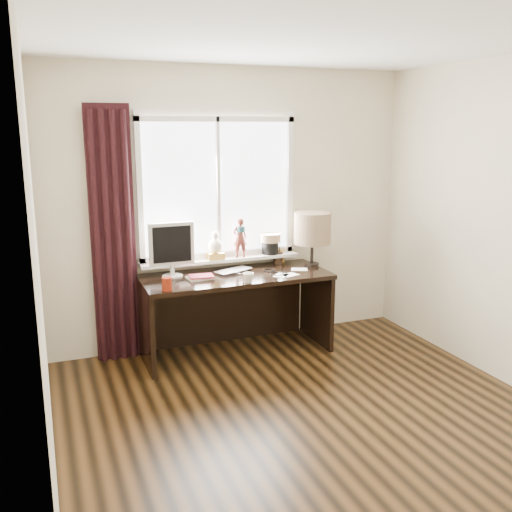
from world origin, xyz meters
name	(u,v)px	position (x,y,z in m)	size (l,w,h in m)	color
floor	(329,437)	(0.00, 0.00, 0.00)	(3.50, 4.00, 0.00)	#462B12
ceiling	(342,31)	(0.00, 0.00, 2.60)	(3.50, 4.00, 0.00)	white
wall_back	(232,208)	(0.00, 2.00, 1.30)	(3.50, 2.60, 0.00)	beige
wall_left	(39,276)	(-1.75, 0.00, 1.30)	(4.00, 2.60, 0.00)	beige
laptop	(234,271)	(-0.09, 1.71, 0.76)	(0.35, 0.23, 0.03)	silver
mug	(248,278)	(-0.09, 1.33, 0.80)	(0.09, 0.09, 0.09)	white
red_cup	(167,284)	(-0.79, 1.36, 0.80)	(0.08, 0.08, 0.11)	maroon
window	(220,210)	(-0.14, 1.95, 1.30)	(1.52, 0.20, 1.40)	white
curtain	(113,238)	(-1.13, 1.91, 1.12)	(0.38, 0.09, 2.25)	black
desk	(232,298)	(-0.10, 1.73, 0.51)	(1.70, 0.70, 0.75)	black
monitor	(172,246)	(-0.65, 1.76, 1.03)	(0.40, 0.18, 0.49)	beige
notebook_stack	(200,277)	(-0.44, 1.60, 0.77)	(0.24, 0.18, 0.03)	beige
brush_holder	(278,257)	(0.43, 1.89, 0.81)	(0.09, 0.09, 0.25)	black
icon_frame	(279,256)	(0.46, 1.93, 0.81)	(0.10, 0.02, 0.13)	gold
table_lamp	(312,229)	(0.69, 1.67, 1.11)	(0.35, 0.35, 0.52)	black
loose_papers	(290,273)	(0.38, 1.50, 0.75)	(0.43, 0.31, 0.00)	white
desk_cables	(267,271)	(0.20, 1.62, 0.75)	(0.33, 0.43, 0.01)	black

